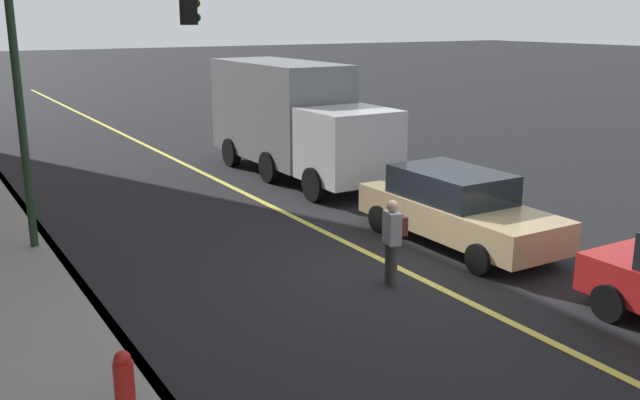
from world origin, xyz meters
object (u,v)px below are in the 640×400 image
truck_gray (292,117)px  fire_hydrant (125,388)px  pedestrian_with_backpack (393,237)px  car_tan (456,207)px  traffic_light_mast (93,56)px

truck_gray → fire_hydrant: bearing=142.8°
pedestrian_with_backpack → truck_gray: bearing=-18.0°
car_tan → traffic_light_mast: 8.04m
car_tan → traffic_light_mast: traffic_light_mast is taller
truck_gray → pedestrian_with_backpack: 9.37m
truck_gray → car_tan: bearing=177.7°
pedestrian_with_backpack → traffic_light_mast: bearing=35.8°
truck_gray → traffic_light_mast: size_ratio=1.34×
pedestrian_with_backpack → traffic_light_mast: 7.04m
car_tan → pedestrian_with_backpack: bearing=115.6°
car_tan → fire_hydrant: size_ratio=5.11×
truck_gray → pedestrian_with_backpack: truck_gray is taller
pedestrian_with_backpack → car_tan: bearing=-64.4°
car_tan → pedestrian_with_backpack: (-1.23, 2.57, 0.11)m
fire_hydrant → truck_gray: bearing=-37.2°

